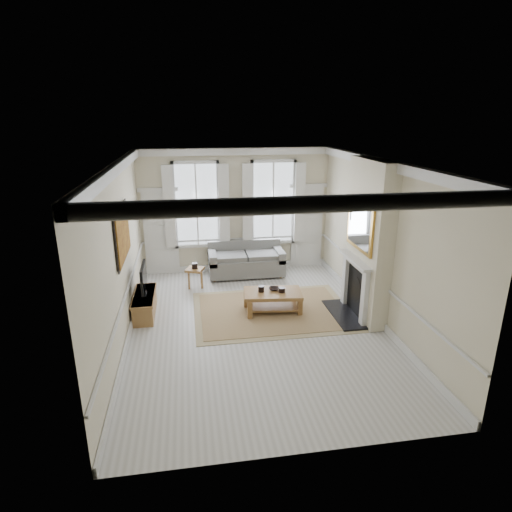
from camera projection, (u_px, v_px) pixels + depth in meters
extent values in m
plane|color=#B7B5AD|center=(256.00, 326.00, 8.97)|extent=(7.20, 7.20, 0.00)
plane|color=white|center=(256.00, 162.00, 7.90)|extent=(7.20, 7.20, 0.00)
plane|color=beige|center=(235.00, 211.00, 11.81)|extent=(5.20, 0.00, 5.20)
plane|color=beige|center=(120.00, 256.00, 8.04)|extent=(0.00, 7.20, 7.20)
plane|color=beige|center=(380.00, 243.00, 8.83)|extent=(0.00, 7.20, 7.20)
cube|color=silver|center=(161.00, 233.00, 11.63)|extent=(0.90, 0.08, 2.30)
cube|color=silver|center=(307.00, 227.00, 12.26)|extent=(0.90, 0.08, 2.30)
cube|color=#AD7C1D|center=(123.00, 234.00, 8.22)|extent=(0.05, 1.66, 1.06)
cube|color=beige|center=(368.00, 241.00, 8.99)|extent=(0.35, 1.70, 3.38)
cube|color=black|center=(344.00, 314.00, 9.46)|extent=(0.55, 1.50, 0.05)
cube|color=silver|center=(364.00, 301.00, 8.80)|extent=(0.10, 0.18, 1.15)
cube|color=silver|center=(345.00, 282.00, 9.83)|extent=(0.10, 0.18, 1.15)
cube|color=silver|center=(354.00, 259.00, 9.08)|extent=(0.20, 1.45, 0.06)
cube|color=black|center=(356.00, 292.00, 9.33)|extent=(0.02, 0.92, 1.00)
cube|color=#BC8833|center=(360.00, 225.00, 8.85)|extent=(0.06, 1.26, 1.06)
cube|color=slate|center=(246.00, 265.00, 11.77)|extent=(2.03, 0.99, 0.46)
cube|color=slate|center=(244.00, 247.00, 12.02)|extent=(2.03, 0.20, 0.44)
cube|color=slate|center=(212.00, 257.00, 11.54)|extent=(0.20, 0.99, 0.30)
cube|color=slate|center=(279.00, 254.00, 11.82)|extent=(0.20, 0.99, 0.30)
cylinder|color=brown|center=(215.00, 280.00, 11.36)|extent=(0.06, 0.06, 0.08)
cylinder|color=brown|center=(275.00, 267.00, 12.34)|extent=(0.06, 0.06, 0.08)
cube|color=brown|center=(195.00, 269.00, 10.92)|extent=(0.53, 0.53, 0.06)
cube|color=brown|center=(189.00, 281.00, 10.83)|extent=(0.05, 0.05, 0.44)
cube|color=brown|center=(201.00, 280.00, 10.88)|extent=(0.05, 0.05, 0.44)
cube|color=brown|center=(189.00, 277.00, 11.12)|extent=(0.05, 0.05, 0.44)
cube|color=brown|center=(201.00, 276.00, 11.16)|extent=(0.05, 0.05, 0.44)
cube|color=#987B4E|center=(272.00, 311.00, 9.65)|extent=(3.50, 2.60, 0.02)
cube|color=brown|center=(273.00, 293.00, 9.52)|extent=(1.35, 0.88, 0.08)
cube|color=brown|center=(251.00, 310.00, 9.26)|extent=(0.10, 0.10, 0.40)
cube|color=brown|center=(299.00, 307.00, 9.42)|extent=(0.10, 0.10, 0.40)
cube|color=brown|center=(247.00, 300.00, 9.77)|extent=(0.10, 0.10, 0.40)
cube|color=brown|center=(293.00, 297.00, 9.93)|extent=(0.10, 0.10, 0.40)
cylinder|color=black|center=(261.00, 289.00, 9.49)|extent=(0.13, 0.13, 0.13)
cylinder|color=black|center=(282.00, 290.00, 9.47)|extent=(0.15, 0.15, 0.10)
imported|color=black|center=(274.00, 289.00, 9.60)|extent=(0.30, 0.30, 0.06)
cube|color=brown|center=(145.00, 304.00, 9.45)|extent=(0.43, 1.32, 0.47)
cube|color=black|center=(145.00, 294.00, 9.38)|extent=(0.08, 0.30, 0.03)
cube|color=black|center=(143.00, 277.00, 9.26)|extent=(0.05, 0.90, 0.55)
cube|color=black|center=(145.00, 277.00, 9.26)|extent=(0.01, 0.83, 0.49)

